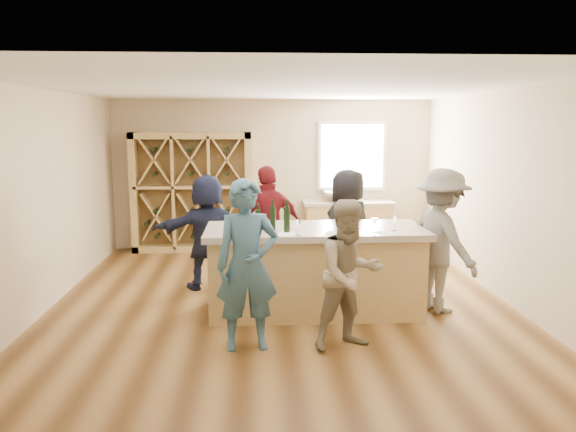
{
  "coord_description": "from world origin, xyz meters",
  "views": [
    {
      "loc": [
        -0.32,
        -7.11,
        2.37
      ],
      "look_at": [
        0.1,
        0.2,
        1.15
      ],
      "focal_mm": 35.0,
      "sensor_mm": 36.0,
      "label": 1
    }
  ],
  "objects": [
    {
      "name": "tasting_menu_a",
      "position": [
        0.03,
        -0.68,
        1.08
      ],
      "size": [
        0.22,
        0.29,
        0.0
      ],
      "primitive_type": "cube",
      "rotation": [
        0.0,
        0.0,
        -0.09
      ],
      "color": "white",
      "rests_on": "tasting_counter_top"
    },
    {
      "name": "wine_rack",
      "position": [
        -1.5,
        3.27,
        1.1
      ],
      "size": [
        2.2,
        0.45,
        2.2
      ],
      "primitive_type": "cube",
      "color": "tan",
      "rests_on": "floor"
    },
    {
      "name": "tasting_menu_c",
      "position": [
        1.22,
        -0.7,
        1.08
      ],
      "size": [
        0.28,
        0.32,
        0.0
      ],
      "primitive_type": "cube",
      "rotation": [
        0.0,
        0.0,
        0.41
      ],
      "color": "white",
      "rests_on": "tasting_counter_top"
    },
    {
      "name": "wine_glass_e",
      "position": [
        1.35,
        -0.54,
        1.17
      ],
      "size": [
        0.08,
        0.08,
        0.17
      ],
      "primitive_type": "cone",
      "rotation": [
        0.0,
        0.0,
        0.37
      ],
      "color": "white",
      "rests_on": "tasting_counter_top"
    },
    {
      "name": "tasting_counter_base",
      "position": [
        0.41,
        -0.29,
        0.5
      ],
      "size": [
        2.6,
        1.0,
        1.0
      ],
      "primitive_type": "cube",
      "color": "tan",
      "rests_on": "floor"
    },
    {
      "name": "wine_bottle_b",
      "position": [
        -0.3,
        -0.57,
        1.22
      ],
      "size": [
        0.09,
        0.09,
        0.27
      ],
      "primitive_type": "cylinder",
      "rotation": [
        0.0,
        0.0,
        0.34
      ],
      "color": "black",
      "rests_on": "tasting_counter_top"
    },
    {
      "name": "person_server",
      "position": [
        2.0,
        -0.34,
        0.91
      ],
      "size": [
        0.93,
        1.29,
        1.82
      ],
      "primitive_type": "imported",
      "rotation": [
        0.0,
        0.0,
        1.94
      ],
      "color": "slate",
      "rests_on": "floor"
    },
    {
      "name": "person_near_left",
      "position": [
        -0.42,
        -1.42,
        0.9
      ],
      "size": [
        0.72,
        0.56,
        1.81
      ],
      "primitive_type": "imported",
      "rotation": [
        0.0,
        0.0,
        0.13
      ],
      "color": "#335972",
      "rests_on": "floor"
    },
    {
      "name": "back_counter_top",
      "position": [
        1.4,
        3.2,
        0.89
      ],
      "size": [
        1.7,
        0.62,
        0.06
      ],
      "primitive_type": "cube",
      "color": "#AB9E8C",
      "rests_on": "back_counter_base"
    },
    {
      "name": "person_near_right",
      "position": [
        0.66,
        -1.46,
        0.8
      ],
      "size": [
        0.87,
        0.67,
        1.59
      ],
      "primitive_type": "imported",
      "rotation": [
        0.0,
        0.0,
        0.36
      ],
      "color": "gray",
      "rests_on": "floor"
    },
    {
      "name": "wall_right",
      "position": [
        3.05,
        0.0,
        1.4
      ],
      "size": [
        0.1,
        7.0,
        2.8
      ],
      "primitive_type": "cube",
      "color": "#C4AE8E",
      "rests_on": "ground"
    },
    {
      "name": "wall_front",
      "position": [
        0.0,
        -3.55,
        1.4
      ],
      "size": [
        6.0,
        0.1,
        2.8
      ],
      "primitive_type": "cube",
      "color": "#C4AE8E",
      "rests_on": "ground"
    },
    {
      "name": "wine_glass_d",
      "position": [
        0.8,
        -0.44,
        1.17
      ],
      "size": [
        0.07,
        0.07,
        0.19
      ],
      "primitive_type": "cone",
      "rotation": [
        0.0,
        0.0,
        0.02
      ],
      "color": "white",
      "rests_on": "tasting_counter_top"
    },
    {
      "name": "wine_glass_b",
      "position": [
        0.6,
        -0.75,
        1.17
      ],
      "size": [
        0.09,
        0.09,
        0.18
      ],
      "primitive_type": "cone",
      "rotation": [
        0.0,
        0.0,
        -0.42
      ],
      "color": "white",
      "rests_on": "tasting_counter_top"
    },
    {
      "name": "tasting_menu_b",
      "position": [
        0.61,
        -0.68,
        1.08
      ],
      "size": [
        0.32,
        0.38,
        0.0
      ],
      "primitive_type": "cube",
      "rotation": [
        0.0,
        0.0,
        -0.28
      ],
      "color": "white",
      "rests_on": "tasting_counter_top"
    },
    {
      "name": "wine_bottle_a",
      "position": [
        -0.48,
        -0.44,
        1.25
      ],
      "size": [
        0.09,
        0.09,
        0.33
      ],
      "primitive_type": "cylinder",
      "rotation": [
        0.0,
        0.0,
        -0.14
      ],
      "color": "black",
      "rests_on": "tasting_counter_top"
    },
    {
      "name": "tasting_counter_top",
      "position": [
        0.41,
        -0.29,
        1.04
      ],
      "size": [
        2.72,
        1.12,
        0.08
      ],
      "primitive_type": "cube",
      "color": "#AB9E8C",
      "rests_on": "tasting_counter_base"
    },
    {
      "name": "wall_left",
      "position": [
        -3.05,
        0.0,
        1.4
      ],
      "size": [
        0.1,
        7.0,
        2.8
      ],
      "primitive_type": "cube",
      "color": "#C4AE8E",
      "rests_on": "ground"
    },
    {
      "name": "window_pane",
      "position": [
        1.5,
        3.44,
        1.75
      ],
      "size": [
        1.18,
        0.01,
        1.18
      ],
      "primitive_type": "cube",
      "color": "white",
      "rests_on": "wall_back"
    },
    {
      "name": "wine_glass_a",
      "position": [
        0.16,
        -0.78,
        1.17
      ],
      "size": [
        0.09,
        0.09,
        0.18
      ],
      "primitive_type": "cone",
      "rotation": [
        0.0,
        0.0,
        0.32
      ],
      "color": "white",
      "rests_on": "tasting_counter_top"
    },
    {
      "name": "person_far_left",
      "position": [
        -1.02,
        0.84,
        0.83
      ],
      "size": [
        1.63,
        0.92,
        1.66
      ],
      "primitive_type": "imported",
      "rotation": [
        0.0,
        0.0,
        3.39
      ],
      "color": "#191E38",
      "rests_on": "floor"
    },
    {
      "name": "ceiling",
      "position": [
        0.0,
        0.0,
        2.85
      ],
      "size": [
        6.0,
        7.0,
        0.1
      ],
      "primitive_type": "cube",
      "color": "white",
      "rests_on": "ground"
    },
    {
      "name": "wine_glass_c",
      "position": [
        1.06,
        -0.75,
        1.18
      ],
      "size": [
        0.08,
        0.08,
        0.2
      ],
      "primitive_type": "cone",
      "rotation": [
        0.0,
        0.0,
        0.14
      ],
      "color": "white",
      "rests_on": "tasting_counter_top"
    },
    {
      "name": "sink",
      "position": [
        1.2,
        3.2,
        1.01
      ],
      "size": [
        0.54,
        0.54,
        0.19
      ],
      "primitive_type": "imported",
      "color": "silver",
      "rests_on": "back_counter_top"
    },
    {
      "name": "person_far_right",
      "position": [
        1.0,
        0.78,
        0.86
      ],
      "size": [
        1.0,
        0.9,
        1.72
      ],
      "primitive_type": "imported",
      "rotation": [
        0.0,
        0.0,
        3.69
      ],
      "color": "black",
      "rests_on": "floor"
    },
    {
      "name": "floor",
      "position": [
        0.0,
        0.0,
        -0.05
      ],
      "size": [
        6.0,
        7.0,
        0.1
      ],
      "primitive_type": "cube",
      "color": "brown",
      "rests_on": "ground"
    },
    {
      "name": "faucet",
      "position": [
        1.2,
        3.38,
        1.07
      ],
      "size": [
        0.02,
        0.02,
        0.3
      ],
      "primitive_type": "cylinder",
      "color": "silver",
      "rests_on": "back_counter_top"
    },
    {
      "name": "window_frame",
      "position": [
        1.5,
        3.47,
        1.75
      ],
      "size": [
        1.3,
        0.06,
        1.3
      ],
      "primitive_type": "cube",
      "color": "white",
      "rests_on": "wall_back"
    },
    {
      "name": "wine_bottle_c",
      "position": [
        -0.12,
        -0.38,
        1.22
      ],
      "size": [
        0.09,
        0.09,
        0.29
      ],
      "primitive_type": "cylinder",
      "rotation": [
        0.0,
        0.0,
        0.31
      ],
      "color": "black",
      "rests_on": "tasting_counter_top"
    },
    {
      "name": "back_counter_base",
      "position": [
        1.4,
        3.2,
        0.43
      ],
      "size": [
        1.6,
        0.58,
        0.86
      ],
      "primitive_type": "cube",
      "color": "tan",
      "rests_on": "floor"
    },
    {
      "name": "wall_back",
      "position": [
        0.0,
        3.55,
        1.4
      ],
      "size": [
        6.0,
        0.1,
        2.8
      ],
      "primitive_type": "cube",
      "color": "#C4AE8E",
      "rests_on": "ground"
    },
    {
      "name": "wine_bottle_d",
      "position": [
        0.04,
        -0.55,
        1.23
      ],
      "size": [
        0.09,
        0.09,
        0.31
      ],
      "primitive_type": "cylinder",
      "rotation": [
        0.0,
        0.0,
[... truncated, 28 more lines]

